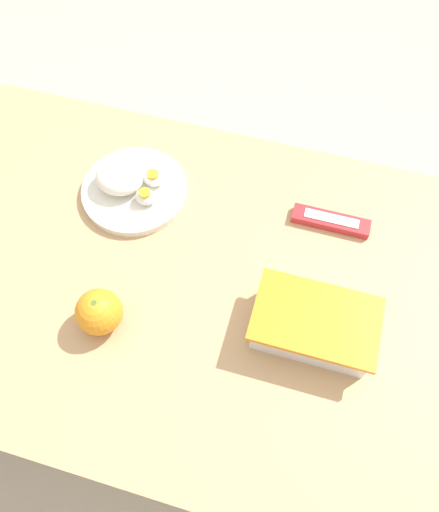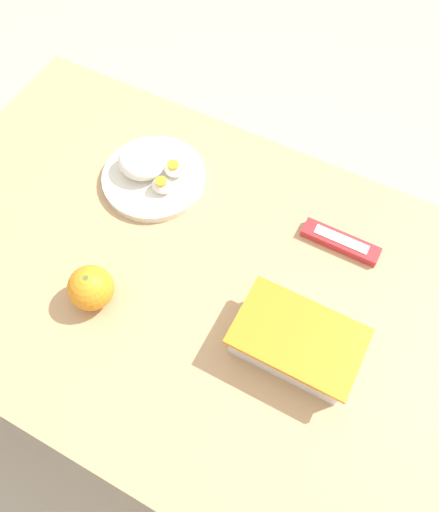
# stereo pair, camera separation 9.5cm
# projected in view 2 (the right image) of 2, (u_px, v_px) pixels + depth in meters

# --- Properties ---
(ground_plane) EXTENTS (10.00, 10.00, 0.00)m
(ground_plane) POSITION_uv_depth(u_px,v_px,m) (197.00, 371.00, 1.60)
(ground_plane) COLOR #B2A899
(table) EXTENTS (1.18, 0.77, 0.72)m
(table) POSITION_uv_depth(u_px,v_px,m) (185.00, 292.00, 1.06)
(table) COLOR tan
(table) RESTS_ON ground_plane
(food_container) EXTENTS (0.22, 0.14, 0.07)m
(food_container) POSITION_uv_depth(u_px,v_px,m) (296.00, 343.00, 0.87)
(food_container) COLOR white
(food_container) RESTS_ON table
(orange_fruit) EXTENTS (0.08, 0.08, 0.08)m
(orange_fruit) POSITION_uv_depth(u_px,v_px,m) (91.00, 288.00, 0.91)
(orange_fruit) COLOR orange
(orange_fruit) RESTS_ON table
(rice_plate) EXTENTS (0.22, 0.22, 0.07)m
(rice_plate) POSITION_uv_depth(u_px,v_px,m) (151.00, 173.00, 1.06)
(rice_plate) COLOR silver
(rice_plate) RESTS_ON table
(candy_bar) EXTENTS (0.16, 0.04, 0.02)m
(candy_bar) POSITION_uv_depth(u_px,v_px,m) (340.00, 242.00, 0.99)
(candy_bar) COLOR #B7282D
(candy_bar) RESTS_ON table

